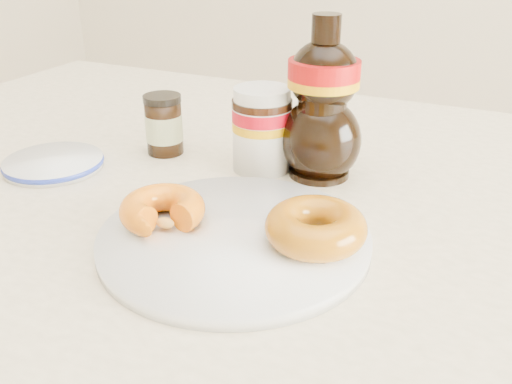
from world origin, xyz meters
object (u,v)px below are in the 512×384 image
at_px(plate, 234,238).
at_px(syrup_bottle, 323,99).
at_px(donut_whole, 316,227).
at_px(blue_rim_saucer, 54,163).
at_px(nutella_jar, 262,126).
at_px(dining_table, 293,266).
at_px(dark_jar, 164,125).
at_px(donut_bitten, 162,210).

xyz_separation_m(plate, syrup_bottle, (0.02, 0.19, 0.09)).
xyz_separation_m(donut_whole, blue_rim_saucer, (-0.37, 0.05, -0.02)).
bearing_deg(nutella_jar, donut_whole, -51.76).
xyz_separation_m(dining_table, donut_whole, (0.06, -0.09, 0.11)).
xyz_separation_m(dining_table, nutella_jar, (-0.07, 0.07, 0.14)).
bearing_deg(dark_jar, plate, -42.07).
distance_m(donut_whole, syrup_bottle, 0.20).
relative_size(donut_whole, blue_rim_saucer, 0.76).
xyz_separation_m(dark_jar, blue_rim_saucer, (-0.10, -0.11, -0.03)).
xyz_separation_m(plate, blue_rim_saucer, (-0.29, 0.07, -0.00)).
bearing_deg(donut_bitten, dark_jar, 134.01).
xyz_separation_m(plate, dark_jar, (-0.19, 0.18, 0.03)).
height_order(plate, nutella_jar, nutella_jar).
relative_size(plate, syrup_bottle, 1.37).
relative_size(dining_table, dark_jar, 17.55).
height_order(donut_whole, nutella_jar, nutella_jar).
height_order(donut_bitten, dark_jar, dark_jar).
height_order(dining_table, donut_whole, donut_whole).
bearing_deg(dark_jar, dining_table, -17.25).
xyz_separation_m(nutella_jar, dark_jar, (-0.14, -0.01, -0.02)).
bearing_deg(dining_table, syrup_bottle, 91.63).
bearing_deg(donut_whole, dining_table, 121.15).
bearing_deg(dining_table, nutella_jar, 135.63).
bearing_deg(donut_whole, donut_bitten, -169.62).
bearing_deg(dining_table, dark_jar, 162.75).
bearing_deg(plate, blue_rim_saucer, 166.59).
distance_m(syrup_bottle, dark_jar, 0.22).
xyz_separation_m(syrup_bottle, blue_rim_saucer, (-0.31, -0.12, -0.09)).
bearing_deg(dining_table, plate, -100.92).
relative_size(nutella_jar, dark_jar, 1.31).
relative_size(dining_table, blue_rim_saucer, 11.15).
bearing_deg(donut_whole, plate, -168.89).
distance_m(plate, dark_jar, 0.26).
height_order(plate, syrup_bottle, syrup_bottle).
bearing_deg(donut_whole, syrup_bottle, 108.30).
xyz_separation_m(syrup_bottle, dark_jar, (-0.21, -0.02, -0.06)).
height_order(plate, dark_jar, dark_jar).
distance_m(dining_table, nutella_jar, 0.17).
bearing_deg(blue_rim_saucer, dining_table, 7.00).
xyz_separation_m(plate, nutella_jar, (-0.05, 0.18, 0.05)).
distance_m(nutella_jar, syrup_bottle, 0.08).
bearing_deg(donut_bitten, syrup_bottle, 77.13).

